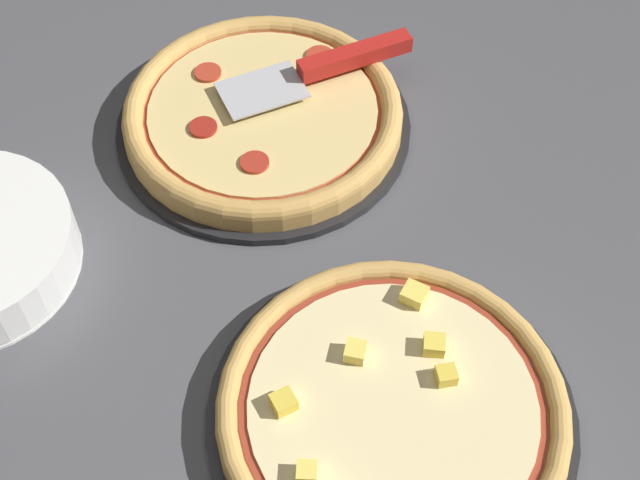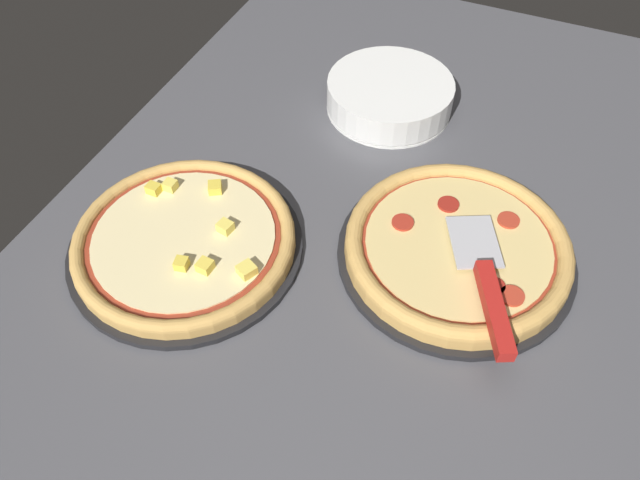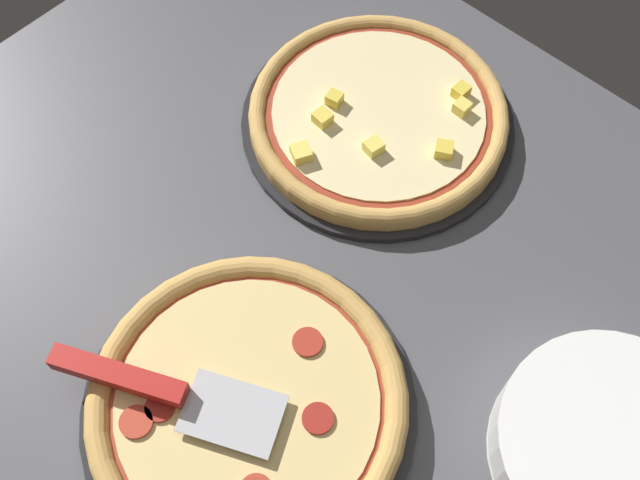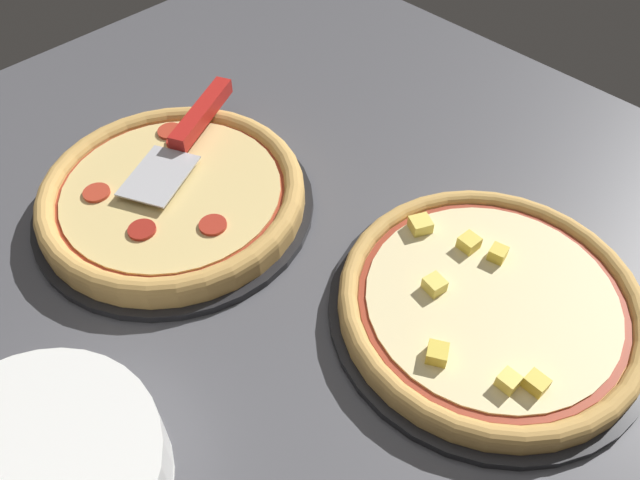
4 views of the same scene
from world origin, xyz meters
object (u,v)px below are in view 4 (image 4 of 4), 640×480
object	(u,v)px
plate_stack	(35,480)
serving_spatula	(194,124)
pizza_back	(491,301)
pizza_front	(172,193)

from	to	relation	value
plate_stack	serving_spatula	bearing A→B (deg)	-144.49
plate_stack	pizza_back	bearing A→B (deg)	159.45
pizza_front	pizza_back	world-z (taller)	pizza_back
pizza_front	plate_stack	distance (cm)	34.97
pizza_back	pizza_front	bearing A→B (deg)	-68.74
serving_spatula	plate_stack	bearing A→B (deg)	35.51
pizza_back	plate_stack	size ratio (longest dim) A/B	1.44
pizza_front	pizza_back	bearing A→B (deg)	111.26
pizza_front	plate_stack	world-z (taller)	plate_stack
serving_spatula	plate_stack	size ratio (longest dim) A/B	1.04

